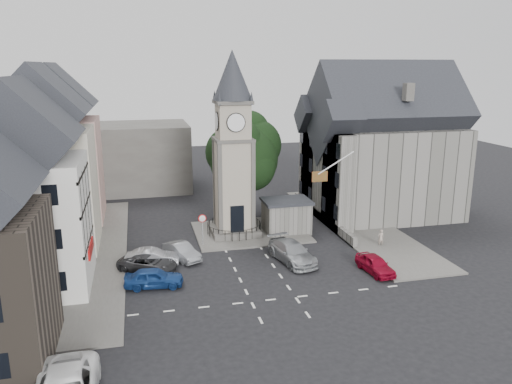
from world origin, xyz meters
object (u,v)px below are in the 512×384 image
object	(u,v)px
clock_tower	(233,146)
car_west_blue	(154,278)
pedestrian	(381,238)
stone_shelter	(286,216)
car_east_red	(375,264)

from	to	relation	value
clock_tower	car_west_blue	size ratio (longest dim) A/B	4.03
clock_tower	pedestrian	distance (m)	14.92
car_west_blue	pedestrian	bearing A→B (deg)	-72.81
stone_shelter	pedestrian	distance (m)	8.71
stone_shelter	car_east_red	distance (m)	11.17
clock_tower	car_east_red	xyz separation A→B (m)	(8.50, -10.99, -7.47)
car_east_red	pedestrian	world-z (taller)	pedestrian
stone_shelter	pedestrian	bearing A→B (deg)	-39.38
stone_shelter	car_west_blue	size ratio (longest dim) A/B	1.07
clock_tower	stone_shelter	xyz separation A→B (m)	(4.80, -0.49, -6.57)
pedestrian	car_west_blue	bearing A→B (deg)	9.87
car_west_blue	pedestrian	size ratio (longest dim) A/B	2.70
clock_tower	car_west_blue	world-z (taller)	clock_tower
car_east_red	stone_shelter	bearing A→B (deg)	103.41
clock_tower	pedestrian	world-z (taller)	clock_tower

